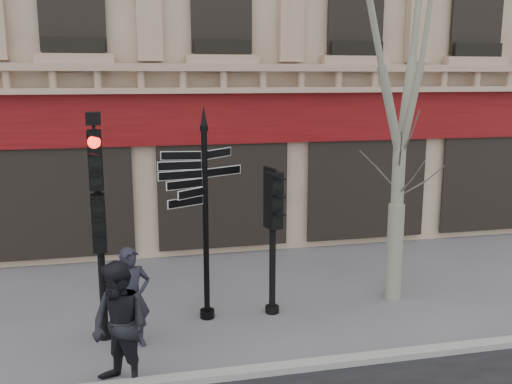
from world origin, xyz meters
TOP-DOWN VIEW (x-y plane):
  - ground at (0.00, 0.00)m, footprint 80.00×80.00m
  - kerb at (0.00, -1.40)m, footprint 80.00×0.25m
  - fingerpost at (-1.00, 0.94)m, footprint 2.13×2.13m
  - traffic_signal_main at (-2.92, 0.48)m, footprint 0.46×0.33m
  - traffic_signal_secondary at (0.30, 0.90)m, footprint 0.54×0.44m
  - plane_tree at (2.98, 1.06)m, footprint 2.99×2.99m
  - pedestrian_a at (-2.42, 0.04)m, footprint 0.75×0.59m
  - pedestrian_b at (-2.61, -1.30)m, footprint 1.20×1.21m

SIDE VIEW (x-z plane):
  - ground at x=0.00m, z-range 0.00..0.00m
  - kerb at x=0.00m, z-range 0.00..0.12m
  - pedestrian_a at x=-2.42m, z-range 0.00..1.79m
  - pedestrian_b at x=-2.61m, z-range 0.00..1.97m
  - traffic_signal_secondary at x=0.30m, z-range 0.56..3.42m
  - traffic_signal_main at x=-2.92m, z-range 0.53..4.59m
  - fingerpost at x=-1.00m, z-range 0.71..4.83m
  - plane_tree at x=2.98m, z-range 1.60..9.54m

